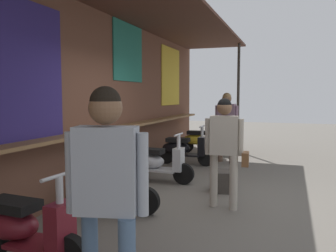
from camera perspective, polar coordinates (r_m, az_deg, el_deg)
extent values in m
plane|color=#605B54|center=(5.79, 4.71, -11.94)|extent=(34.39, 34.39, 0.00)
cube|color=brown|center=(6.37, -13.14, 4.60)|extent=(12.28, 0.25, 3.31)
cube|color=brown|center=(6.24, -10.68, -0.73)|extent=(11.05, 0.36, 0.05)
cube|color=navy|center=(5.07, -21.29, 8.20)|extent=(1.25, 0.02, 1.85)
cube|color=#236B5B|center=(7.59, -6.45, 11.78)|extent=(1.34, 0.02, 1.21)
cube|color=gold|center=(10.09, 0.47, 8.05)|extent=(1.50, 0.02, 1.62)
cube|color=#4C2D23|center=(6.06, -4.38, 19.79)|extent=(11.79, 1.89, 0.06)
cylinder|color=#332D28|center=(10.63, 11.34, 4.53)|extent=(0.08, 0.08, 3.23)
ellipsoid|color=maroon|center=(4.00, -24.47, -14.24)|extent=(0.42, 0.72, 0.30)
cube|color=black|center=(3.90, -24.07, -11.62)|extent=(0.33, 0.57, 0.10)
cube|color=maroon|center=(3.81, -20.64, -17.47)|extent=(0.41, 0.52, 0.04)
cube|color=maroon|center=(3.54, -17.10, -15.30)|extent=(0.29, 0.18, 0.44)
cylinder|color=#B7B7BC|center=(3.50, -17.15, -13.30)|extent=(0.07, 0.07, 0.70)
cylinder|color=#B7B7BC|center=(3.41, -17.31, -7.71)|extent=(0.46, 0.06, 0.04)
ellipsoid|color=beige|center=(5.31, -11.34, -9.13)|extent=(0.41, 0.72, 0.30)
cube|color=black|center=(5.24, -10.89, -7.06)|extent=(0.32, 0.56, 0.10)
cube|color=beige|center=(5.19, -7.85, -11.10)|extent=(0.40, 0.52, 0.04)
cube|color=beige|center=(5.02, -4.73, -9.04)|extent=(0.29, 0.17, 0.44)
cylinder|color=#B7B7BC|center=(4.99, -4.74, -7.59)|extent=(0.07, 0.07, 0.70)
cylinder|color=#B7B7BC|center=(4.93, -4.77, -3.62)|extent=(0.46, 0.06, 0.04)
cylinder|color=black|center=(5.06, -3.63, -12.10)|extent=(0.12, 0.40, 0.40)
cylinder|color=black|center=(5.48, -13.64, -10.89)|extent=(0.12, 0.40, 0.40)
ellipsoid|color=#B2B5BA|center=(6.93, -3.41, -5.71)|extent=(0.38, 0.70, 0.30)
cube|color=black|center=(6.87, -3.04, -4.10)|extent=(0.30, 0.55, 0.10)
cube|color=#B2B5BA|center=(6.83, -0.69, -7.14)|extent=(0.38, 0.50, 0.04)
cube|color=#B2B5BA|center=(6.69, 1.73, -5.48)|extent=(0.28, 0.16, 0.44)
cylinder|color=#B7B7BC|center=(6.66, 1.73, -4.38)|extent=(0.07, 0.07, 0.70)
cylinder|color=#B7B7BC|center=(6.62, 1.74, -1.39)|extent=(0.46, 0.04, 0.04)
cylinder|color=black|center=(6.71, 2.54, -7.80)|extent=(0.10, 0.40, 0.40)
cylinder|color=black|center=(7.07, -5.28, -7.16)|extent=(0.10, 0.40, 0.40)
ellipsoid|color=black|center=(8.61, 1.32, -3.60)|extent=(0.39, 0.71, 0.30)
cube|color=black|center=(8.56, 1.64, -2.29)|extent=(0.31, 0.56, 0.10)
cube|color=black|center=(8.53, 3.57, -4.70)|extent=(0.39, 0.51, 0.04)
cube|color=black|center=(8.43, 5.55, -3.32)|extent=(0.28, 0.16, 0.44)
cylinder|color=#B7B7BC|center=(8.41, 5.56, -2.44)|extent=(0.07, 0.07, 0.70)
cylinder|color=#B7B7BC|center=(8.37, 5.58, -0.07)|extent=(0.46, 0.04, 0.04)
cylinder|color=black|center=(8.45, 6.20, -5.16)|extent=(0.11, 0.40, 0.40)
cylinder|color=black|center=(8.71, -0.26, -4.82)|extent=(0.11, 0.40, 0.40)
ellipsoid|color=gold|center=(10.30, 4.43, -2.19)|extent=(0.43, 0.73, 0.30)
cube|color=black|center=(10.27, 4.71, -1.09)|extent=(0.34, 0.57, 0.10)
cube|color=gold|center=(10.26, 6.34, -3.08)|extent=(0.42, 0.53, 0.04)
cube|color=gold|center=(10.19, 8.02, -1.90)|extent=(0.29, 0.18, 0.44)
cylinder|color=#B7B7BC|center=(10.17, 8.03, -1.18)|extent=(0.07, 0.07, 0.70)
cylinder|color=#B7B7BC|center=(10.14, 8.05, 0.79)|extent=(0.46, 0.07, 0.04)
cylinder|color=black|center=(10.21, 8.56, -3.42)|extent=(0.13, 0.41, 0.40)
cylinder|color=black|center=(10.37, 3.06, -3.24)|extent=(0.13, 0.41, 0.40)
cylinder|color=brown|center=(8.87, 10.36, -3.21)|extent=(0.12, 0.12, 0.86)
cylinder|color=brown|center=(9.04, 8.53, -3.03)|extent=(0.12, 0.12, 0.86)
cube|color=gray|center=(8.88, 9.50, 1.60)|extent=(0.24, 0.45, 0.61)
sphere|color=brown|center=(8.87, 9.54, 4.40)|extent=(0.23, 0.23, 0.23)
sphere|color=olive|center=(8.87, 9.55, 4.66)|extent=(0.22, 0.22, 0.22)
cylinder|color=gray|center=(8.82, 11.10, 1.40)|extent=(0.08, 0.08, 0.58)
cylinder|color=gray|center=(8.96, 7.93, 1.50)|extent=(0.08, 0.08, 0.58)
cube|color=black|center=(8.99, 7.44, -0.64)|extent=(0.27, 0.13, 0.20)
cylinder|color=#ADA393|center=(5.43, 7.44, -8.69)|extent=(0.12, 0.12, 0.81)
cylinder|color=#ADA393|center=(5.30, 10.61, -9.07)|extent=(0.12, 0.12, 0.81)
cube|color=#ADA393|center=(5.24, 9.11, -1.50)|extent=(0.24, 0.42, 0.57)
sphere|color=brown|center=(5.21, 9.17, 2.96)|extent=(0.22, 0.22, 0.22)
sphere|color=black|center=(5.21, 9.17, 3.39)|extent=(0.20, 0.20, 0.20)
cylinder|color=#ADA393|center=(5.27, 6.47, -1.69)|extent=(0.08, 0.08, 0.54)
cylinder|color=#ADA393|center=(5.23, 11.76, -1.81)|extent=(0.08, 0.08, 0.54)
cube|color=brown|center=(5.29, 12.46, -5.25)|extent=(0.27, 0.12, 0.20)
cube|color=#999EA8|center=(2.49, -9.98, -7.11)|extent=(0.29, 0.47, 0.61)
sphere|color=brown|center=(2.43, -10.14, 2.94)|extent=(0.23, 0.23, 0.23)
sphere|color=black|center=(2.43, -10.15, 3.90)|extent=(0.21, 0.21, 0.21)
cylinder|color=#999EA8|center=(2.43, -4.13, -7.85)|extent=(0.08, 0.08, 0.58)
cylinder|color=#999EA8|center=(2.57, -15.49, -7.30)|extent=(0.08, 0.08, 0.58)
cube|color=#3D3833|center=(6.33, 8.72, -8.82)|extent=(0.50, 0.43, 0.36)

